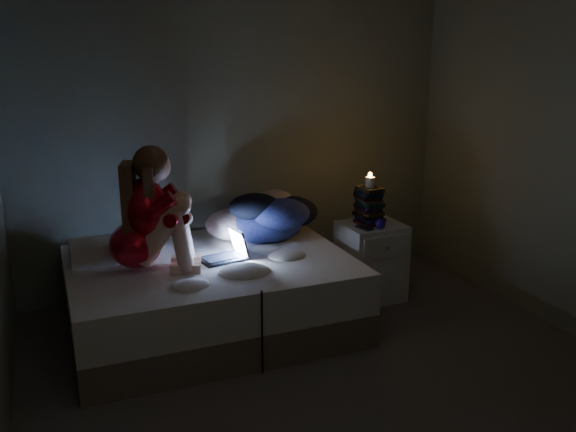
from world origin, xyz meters
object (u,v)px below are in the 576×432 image
phone (364,228)px  laptop (222,245)px  bed (211,294)px  woman (133,209)px  nightstand (371,261)px  candle (370,183)px

phone → laptop: bearing=170.3°
laptop → phone: laptop is taller
bed → phone: size_ratio=13.55×
laptop → phone: bearing=-8.7°
woman → nightstand: (1.82, 0.09, -0.63)m
woman → laptop: bearing=13.5°
nightstand → phone: 0.35m
bed → nightstand: nightstand is taller
bed → woman: 0.84m
bed → woman: size_ratio=2.28×
nightstand → candle: 0.63m
woman → laptop: woman is taller
bed → nightstand: bearing=2.5°
bed → candle: 1.46m
bed → woman: (-0.50, -0.04, 0.68)m
nightstand → candle: bearing=137.3°
nightstand → phone: bearing=-146.3°
laptop → candle: 1.27m
laptop → nightstand: 1.29m
laptop → candle: bearing=-3.9°
laptop → candle: size_ratio=3.88×
laptop → candle: (1.22, 0.13, 0.31)m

